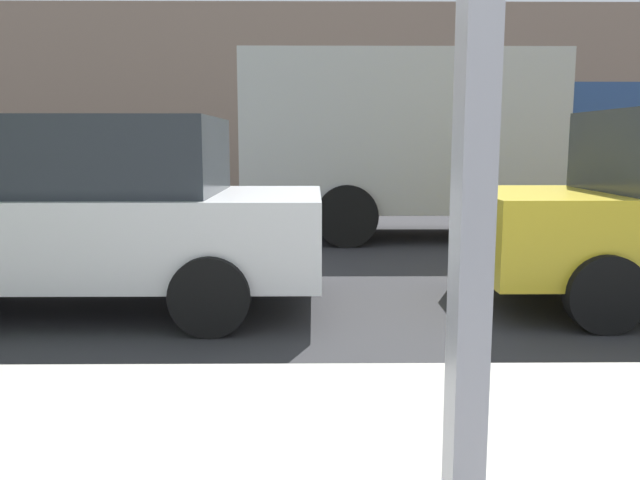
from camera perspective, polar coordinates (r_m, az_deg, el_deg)
The scene contains 4 objects.
ground_plane at distance 9.00m, azimuth 0.91°, elevation -1.06°, with size 60.00×60.00×0.00m, color #2D2D30.
building_facade_far at distance 20.51m, azimuth 0.06°, elevation 12.23°, with size 28.00×1.20×5.57m, color gray.
parked_car_white at distance 6.33m, azimuth -20.86°, elevation 2.27°, with size 4.62×2.06×1.73m.
box_truck at distance 10.61m, azimuth 10.72°, elevation 8.73°, with size 6.49×2.44×2.83m.
Camera 1 is at (-0.23, -0.87, 1.53)m, focal length 36.49 mm.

